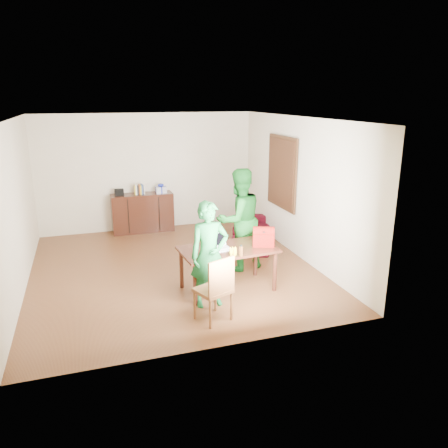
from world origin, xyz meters
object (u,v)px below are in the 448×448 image
object	(u,v)px
person_near	(209,255)
laptop	(220,247)
chair	(214,302)
sofa	(253,230)
table	(228,253)
red_bag	(263,238)
person_far	(239,220)
bottle	(241,251)

from	to	relation	value
person_near	laptop	world-z (taller)	person_near
chair	person_near	size ratio (longest dim) A/B	0.60
chair	sofa	world-z (taller)	chair
table	person_near	distance (m)	0.64
red_bag	table	bearing A→B (deg)	-164.68
person_far	red_bag	world-z (taller)	person_far
laptop	bottle	world-z (taller)	laptop
table	bottle	xyz separation A→B (m)	(0.08, -0.40, 0.18)
bottle	sofa	xyz separation A→B (m)	(1.20, 2.52, -0.52)
person_far	laptop	size ratio (longest dim) A/B	4.88
table	person_near	world-z (taller)	person_near
person_far	sofa	size ratio (longest dim) A/B	0.97
chair	person_far	world-z (taller)	person_far
person_near	red_bag	distance (m)	1.09
person_near	laptop	size ratio (longest dim) A/B	4.25
table	laptop	xyz separation A→B (m)	(-0.14, -0.03, 0.13)
sofa	chair	bearing A→B (deg)	173.77
chair	laptop	distance (m)	1.07
laptop	table	bearing A→B (deg)	1.86
chair	red_bag	size ratio (longest dim) A/B	2.82
chair	laptop	world-z (taller)	chair
laptop	red_bag	xyz separation A→B (m)	(0.73, -0.03, 0.08)
person_near	bottle	distance (m)	0.51
table	sofa	xyz separation A→B (m)	(1.27, 2.12, -0.35)
person_near	bottle	world-z (taller)	person_near
red_bag	sofa	size ratio (longest dim) A/B	0.18
chair	laptop	bearing A→B (deg)	45.18
table	bottle	world-z (taller)	bottle
chair	red_bag	distance (m)	1.51
person_near	laptop	bearing A→B (deg)	53.01
person_near	red_bag	size ratio (longest dim) A/B	4.71
red_bag	sofa	world-z (taller)	red_bag
person_far	table	bearing A→B (deg)	45.35
bottle	person_near	bearing A→B (deg)	-176.11
chair	bottle	world-z (taller)	chair
person_near	person_far	distance (m)	1.56
chair	sofa	size ratio (longest dim) A/B	0.51
person_far	person_near	bearing A→B (deg)	39.76
person_near	table	bearing A→B (deg)	43.81
bottle	sofa	size ratio (longest dim) A/B	0.09
person_near	person_far	bearing A→B (deg)	52.50
person_near	chair	bearing A→B (deg)	-100.87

